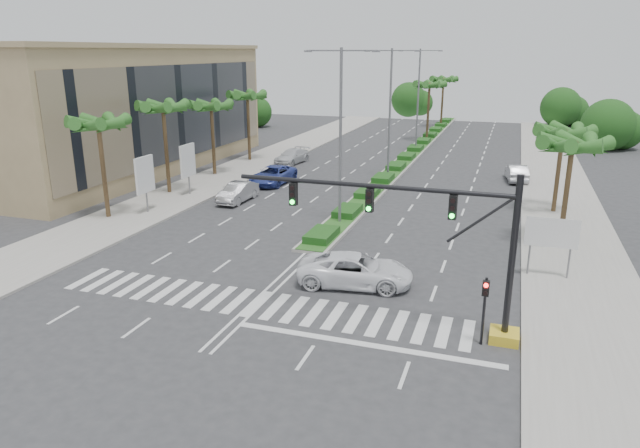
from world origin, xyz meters
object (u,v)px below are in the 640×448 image
(car_parked_a, at_px, (235,189))
(car_parked_d, at_px, (292,156))
(car_parked_c, at_px, (273,175))
(car_crossing, at_px, (355,270))
(car_right, at_px, (517,173))
(car_parked_b, at_px, (238,192))

(car_parked_a, distance_m, car_parked_d, 15.41)
(car_parked_a, bearing_deg, car_parked_c, 79.78)
(car_crossing, relative_size, car_right, 1.25)
(car_crossing, bearing_deg, car_parked_d, 18.35)
(car_crossing, height_order, car_right, car_crossing)
(car_parked_b, relative_size, car_crossing, 0.78)
(car_parked_d, relative_size, car_crossing, 0.88)
(car_parked_d, height_order, car_crossing, car_crossing)
(car_parked_c, distance_m, car_parked_d, 10.04)
(car_parked_b, height_order, car_crossing, car_crossing)
(car_parked_d, relative_size, car_right, 1.10)
(car_parked_d, xyz_separation_m, car_right, (23.25, -1.50, 0.02))
(car_parked_b, xyz_separation_m, car_parked_d, (-1.83, 16.73, -0.01))
(car_parked_b, relative_size, car_parked_c, 0.80)
(car_parked_a, relative_size, car_parked_d, 0.77)
(car_crossing, xyz_separation_m, car_right, (7.81, 28.82, -0.04))
(car_parked_d, bearing_deg, car_crossing, -55.08)
(car_parked_b, distance_m, car_crossing, 19.23)
(car_parked_a, height_order, car_parked_b, car_parked_b)
(car_parked_a, xyz_separation_m, car_parked_b, (0.94, -1.34, 0.08))
(car_parked_a, relative_size, car_right, 0.85)
(car_parked_b, bearing_deg, car_right, 36.96)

